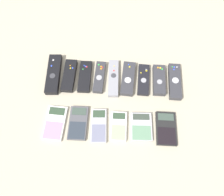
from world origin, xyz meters
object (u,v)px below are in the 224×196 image
at_px(remote_8, 175,82).
at_px(calculator_3, 119,126).
at_px(remote_6, 143,80).
at_px(remote_2, 85,77).
at_px(remote_7, 159,80).
at_px(remote_1, 69,76).
at_px(remote_0, 54,74).
at_px(remote_4, 113,78).
at_px(calculator_2, 99,126).
at_px(remote_5, 128,79).
at_px(calculator_0, 55,123).
at_px(remote_3, 99,77).
at_px(calculator_4, 141,127).
at_px(calculator_5, 166,128).
at_px(calculator_1, 78,123).

distance_m(remote_8, calculator_3, 0.34).
relative_size(remote_6, calculator_3, 1.25).
height_order(remote_2, remote_7, remote_7).
relative_size(remote_1, remote_7, 1.08).
bearing_deg(remote_0, remote_7, -3.58).
bearing_deg(remote_4, calculator_2, -103.56).
height_order(remote_0, calculator_3, remote_0).
distance_m(remote_5, remote_7, 0.14).
bearing_deg(remote_0, calculator_0, -82.73).
bearing_deg(remote_3, remote_0, -178.45).
distance_m(remote_0, calculator_4, 0.47).
relative_size(remote_5, calculator_3, 1.36).
height_order(remote_4, remote_5, remote_5).
xyz_separation_m(remote_2, calculator_3, (0.17, -0.23, -0.00)).
distance_m(remote_3, calculator_5, 0.38).
height_order(remote_3, remote_8, remote_8).
bearing_deg(remote_1, calculator_5, -26.70).
bearing_deg(remote_0, remote_4, -4.06).
height_order(remote_2, calculator_1, remote_2).
bearing_deg(remote_7, calculator_3, -127.17).
xyz_separation_m(remote_0, remote_8, (0.56, -0.00, -0.00)).
height_order(remote_6, calculator_3, remote_6).
distance_m(remote_7, remote_8, 0.07).
bearing_deg(remote_2, calculator_0, -114.86).
bearing_deg(remote_4, calculator_3, -82.96).
distance_m(remote_6, remote_8, 0.14).
bearing_deg(remote_4, remote_8, -2.47).
bearing_deg(remote_8, remote_5, 179.77).
bearing_deg(remote_4, remote_6, -1.57).
height_order(remote_5, remote_6, remote_5).
distance_m(remote_0, remote_1, 0.07).
bearing_deg(remote_0, remote_2, -4.11).
bearing_deg(remote_5, remote_4, -175.04).
distance_m(remote_5, remote_6, 0.07).
distance_m(remote_2, calculator_1, 0.23).
relative_size(remote_0, calculator_3, 1.62).
bearing_deg(calculator_3, remote_6, 64.95).
bearing_deg(remote_7, calculator_5, -83.72).
relative_size(remote_0, remote_3, 1.28).
distance_m(remote_1, calculator_3, 0.33).
distance_m(remote_8, calculator_1, 0.47).
xyz_separation_m(remote_6, calculator_5, (0.10, -0.23, -0.00)).
relative_size(remote_6, calculator_5, 1.09).
xyz_separation_m(remote_7, remote_8, (0.07, -0.00, -0.00)).
height_order(remote_3, calculator_4, remote_3).
height_order(remote_0, remote_8, remote_0).
height_order(remote_1, calculator_0, remote_1).
height_order(remote_1, calculator_2, remote_1).
relative_size(remote_2, remote_7, 1.07).
xyz_separation_m(remote_7, calculator_0, (-0.45, -0.23, -0.01)).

